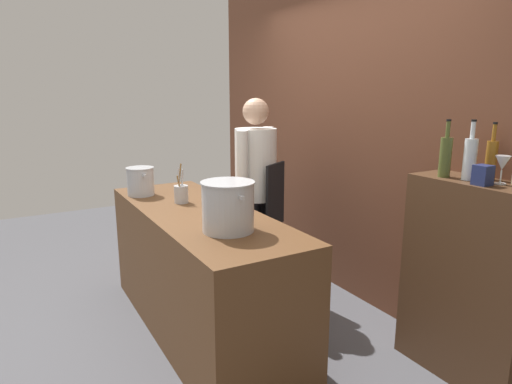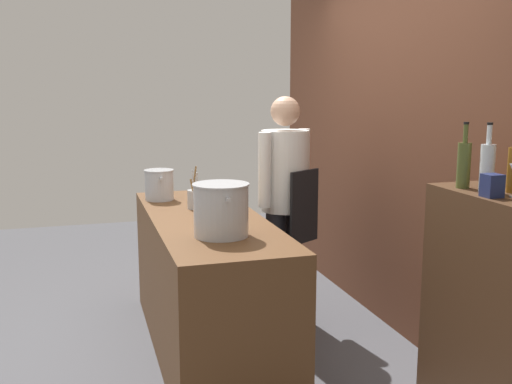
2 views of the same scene
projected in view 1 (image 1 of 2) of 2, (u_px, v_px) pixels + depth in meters
The scene contains 14 objects.
ground_plane at pixel (202, 328), 3.25m from camera, with size 8.00×8.00×0.00m, color #4C4C51.
brick_back_panel at pixel (355, 118), 3.60m from camera, with size 4.40×0.10×3.00m, color brown.
prep_counter at pixel (200, 271), 3.15m from camera, with size 2.04×0.70×0.90m, color brown.
bar_cabinet at pixel (469, 281), 2.62m from camera, with size 0.76×0.32×1.21m, color #472D1C.
chef at pixel (256, 184), 3.63m from camera, with size 0.41×0.46×1.66m.
stockpot_large at pixel (228, 206), 2.58m from camera, with size 0.38×0.32×0.30m.
stockpot_small at pixel (141, 181), 3.50m from camera, with size 0.28×0.22×0.22m.
utensil_crock at pixel (181, 193), 3.26m from camera, with size 0.10×0.10×0.29m.
butter_jar at pixel (222, 206), 3.03m from camera, with size 0.07×0.07×0.07m, color yellow.
wine_bottle_clear at pixel (470, 158), 2.50m from camera, with size 0.07×0.07×0.34m.
wine_bottle_amber at pixel (491, 159), 2.50m from camera, with size 0.06×0.06×0.33m.
wine_bottle_olive at pixel (445, 156), 2.59m from camera, with size 0.07×0.07×0.34m.
wine_glass_tall at pixel (502, 164), 2.38m from camera, with size 0.08×0.08×0.16m.
spice_tin_navy at pixel (483, 175), 2.37m from camera, with size 0.08×0.08×0.11m, color navy.
Camera 1 is at (2.76, -1.12, 1.70)m, focal length 30.89 mm.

